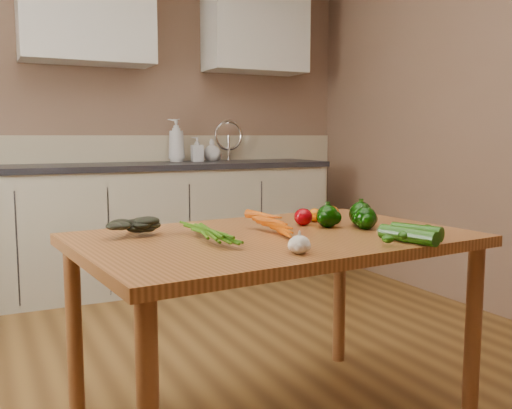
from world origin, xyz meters
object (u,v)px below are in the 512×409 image
object	(u,v)px
table	(274,257)
leafy_greens	(131,223)
tomato_b	(315,215)
garlic_bulb	(299,244)
tomato_a	(303,217)
soap_bottle_b	(197,149)
pepper_a	(328,216)
soap_bottle_c	(212,150)
zucchini_a	(416,232)
soap_bottle_a	(176,140)
carrot_bunch	(253,226)
pepper_c	(366,218)
tomato_c	(330,214)
zucchini_b	(408,235)
pepper_b	(361,214)

from	to	relation	value
table	leafy_greens	xyz separation A→B (m)	(-0.48, 0.17, 0.13)
table	tomato_b	xyz separation A→B (m)	(0.30, 0.20, 0.11)
garlic_bulb	tomato_a	bearing A→B (deg)	58.04
soap_bottle_b	leafy_greens	distance (m)	2.40
leafy_greens	tomato_a	world-z (taller)	leafy_greens
garlic_bulb	pepper_a	xyz separation A→B (m)	(0.35, 0.39, 0.02)
table	leafy_greens	size ratio (longest dim) A/B	7.38
soap_bottle_c	pepper_a	distance (m)	2.37
leafy_greens	zucchini_a	xyz separation A→B (m)	(0.87, -0.48, -0.02)
soap_bottle_c	soap_bottle_a	bearing A→B (deg)	-152.48
carrot_bunch	pepper_a	size ratio (longest dim) A/B	2.94
tomato_a	zucchini_a	world-z (taller)	tomato_a
soap_bottle_c	leafy_greens	world-z (taller)	soap_bottle_c
pepper_c	tomato_b	xyz separation A→B (m)	(-0.07, 0.25, -0.01)
tomato_b	zucchini_a	size ratio (longest dim) A/B	0.34
leafy_greens	pepper_c	distance (m)	0.88
soap_bottle_c	zucchini_a	xyz separation A→B (m)	(-0.30, -2.68, -0.22)
soap_bottle_b	carrot_bunch	bearing A→B (deg)	-7.86
zucchini_a	table	bearing A→B (deg)	142.76
garlic_bulb	zucchini_a	xyz separation A→B (m)	(0.49, 0.03, -0.00)
garlic_bulb	tomato_a	size ratio (longest dim) A/B	0.90
tomato_b	zucchini_a	world-z (taller)	tomato_b
soap_bottle_a	leafy_greens	distance (m)	2.40
garlic_bulb	pepper_a	distance (m)	0.52
tomato_b	tomato_c	xyz separation A→B (m)	(0.04, -0.05, 0.01)
table	zucchini_a	size ratio (longest dim) A/B	8.10
pepper_a	zucchini_b	bearing A→B (deg)	-80.26
carrot_bunch	pepper_c	size ratio (longest dim) A/B	3.00
garlic_bulb	pepper_c	world-z (taller)	pepper_c
tomato_a	pepper_a	bearing A→B (deg)	-54.52
pepper_c	tomato_a	distance (m)	0.25
soap_bottle_c	pepper_a	size ratio (longest dim) A/B	1.98
soap_bottle_b	tomato_b	xyz separation A→B (m)	(-0.27, -2.13, -0.23)
pepper_c	tomato_b	distance (m)	0.26
table	zucchini_b	distance (m)	0.48
pepper_b	pepper_c	bearing A→B (deg)	-115.12
table	tomato_c	world-z (taller)	tomato_c
leafy_greens	tomato_c	xyz separation A→B (m)	(0.82, -0.03, -0.01)
soap_bottle_a	tomato_c	distance (m)	2.26
tomato_b	garlic_bulb	bearing A→B (deg)	-125.95
leafy_greens	pepper_a	xyz separation A→B (m)	(0.74, -0.12, -0.01)
carrot_bunch	tomato_b	size ratio (longest dim) A/B	4.16
soap_bottle_a	carrot_bunch	size ratio (longest dim) A/B	1.27
soap_bottle_a	zucchini_b	size ratio (longest dim) A/B	1.50
table	soap_bottle_a	bearing A→B (deg)	74.92
table	carrot_bunch	xyz separation A→B (m)	(-0.08, 0.01, 0.12)
soap_bottle_a	pepper_c	size ratio (longest dim) A/B	3.80
soap_bottle_a	garlic_bulb	xyz separation A→B (m)	(-0.51, -2.72, -0.29)
soap_bottle_b	tomato_b	size ratio (longest dim) A/B	3.06
soap_bottle_c	tomato_c	distance (m)	2.26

